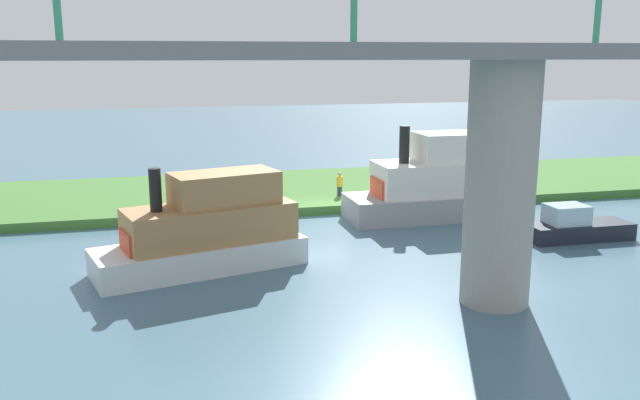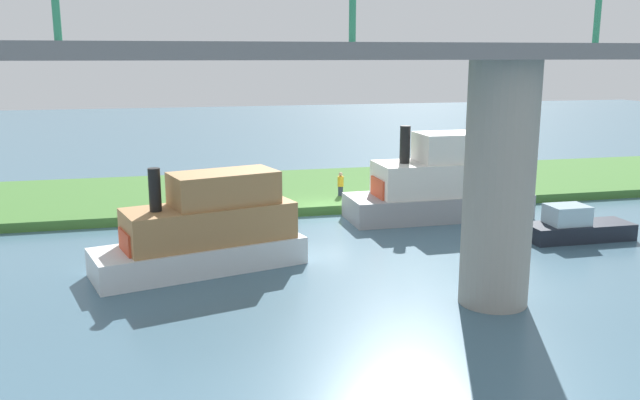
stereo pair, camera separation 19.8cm
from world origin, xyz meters
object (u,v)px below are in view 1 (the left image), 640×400
(pontoon_yellow, at_px, (206,231))
(motorboat_white, at_px, (575,227))
(person_on_bank, at_px, (340,184))
(motorboat_red, at_px, (444,183))
(bridge_pylon, at_px, (500,185))
(mooring_post, at_px, (154,204))

(pontoon_yellow, height_order, motorboat_white, pontoon_yellow)
(motorboat_white, bearing_deg, person_on_bank, -48.98)
(person_on_bank, relative_size, pontoon_yellow, 0.16)
(motorboat_red, xyz_separation_m, motorboat_white, (-4.28, 5.65, -1.25))
(bridge_pylon, xyz_separation_m, mooring_post, (11.67, -15.20, -3.36))
(pontoon_yellow, bearing_deg, bridge_pylon, 146.66)
(mooring_post, bearing_deg, motorboat_red, 169.10)
(bridge_pylon, bearing_deg, motorboat_white, -139.60)
(mooring_post, height_order, pontoon_yellow, pontoon_yellow)
(pontoon_yellow, distance_m, motorboat_white, 17.41)
(person_on_bank, bearing_deg, mooring_post, 8.46)
(person_on_bank, xyz_separation_m, pontoon_yellow, (8.55, 10.47, 0.41))
(person_on_bank, xyz_separation_m, motorboat_white, (-8.83, 10.15, -0.59))
(bridge_pylon, xyz_separation_m, person_on_bank, (1.04, -16.78, -3.04))
(person_on_bank, bearing_deg, bridge_pylon, 93.56)
(motorboat_red, distance_m, motorboat_white, 7.20)
(person_on_bank, relative_size, motorboat_red, 0.14)
(bridge_pylon, relative_size, pontoon_yellow, 0.95)
(mooring_post, xyz_separation_m, motorboat_white, (-19.46, 8.57, -0.27))
(motorboat_red, bearing_deg, person_on_bank, -44.70)
(motorboat_white, bearing_deg, pontoon_yellow, 1.04)
(person_on_bank, bearing_deg, motorboat_red, 135.30)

